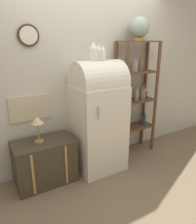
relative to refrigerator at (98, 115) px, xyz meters
The scene contains 10 objects.
ground_plane 0.85m from the refrigerator, 89.99° to the right, with size 12.00×12.00×0.00m, color #7A664C.
wall_back 0.63m from the refrigerator, 90.96° to the left, with size 7.00×0.09×2.70m.
refrigerator is the anchor object (origin of this frame).
suitcase_trunk 0.94m from the refrigerator, behind, with size 0.76×0.44×0.58m.
shelf_unit 0.80m from the refrigerator, ahead, with size 0.66×0.31×1.78m.
globe 1.37m from the refrigerator, ahead, with size 0.29×0.29×0.33m.
vase_left 0.85m from the refrigerator, behind, with size 0.10×0.10×0.23m.
vase_center 0.83m from the refrigerator, 55.87° to the left, with size 0.10×0.10×0.19m.
vase_right 0.83m from the refrigerator, ahead, with size 0.07×0.07×0.18m.
desk_lamp 0.83m from the refrigerator, behind, with size 0.15×0.15×0.34m.
Camera 1 is at (-1.44, -2.19, 1.80)m, focal length 35.00 mm.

